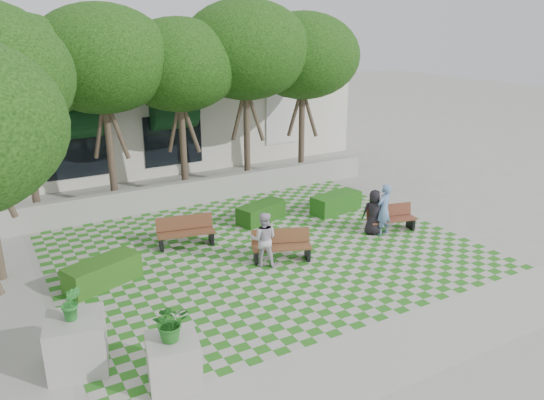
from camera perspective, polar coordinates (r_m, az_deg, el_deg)
ground at (r=15.16m, az=1.19°, el=-6.92°), size 90.00×90.00×0.00m
lawn at (r=15.94m, az=-0.67°, el=-5.54°), size 12.00×12.00×0.00m
sidewalk_south at (r=11.91m, az=13.35°, el=-15.27°), size 16.00×2.00×0.01m
retaining_wall at (r=20.18m, az=-7.90°, el=0.96°), size 15.00×0.36×0.90m
bench_east at (r=17.79m, az=12.65°, el=-1.95°), size 1.69×0.89×0.84m
bench_mid at (r=15.26m, az=1.02°, el=-4.97°), size 1.78×1.14×0.89m
bench_west at (r=16.41m, az=-9.27°, el=-3.41°), size 1.81×0.91×0.91m
hedge_east at (r=19.20m, az=6.90°, el=-0.30°), size 2.01×1.08×0.67m
hedge_midright at (r=18.18m, az=-1.18°, el=-1.34°), size 1.91×1.25×0.62m
hedge_west at (r=14.60m, az=-17.76°, el=-7.46°), size 2.10×1.42×0.68m
planter_front at (r=10.50m, az=-10.62°, el=-15.73°), size 1.13×1.13×1.69m
planter_back at (r=11.42m, az=-20.27°, el=-14.04°), size 1.32×1.32×1.82m
person_blue at (r=17.26m, az=11.94°, el=-1.02°), size 0.69×0.54×1.68m
person_dark at (r=17.27m, az=10.91°, el=-1.31°), size 0.86×0.79×1.47m
person_white at (r=14.80m, az=-0.91°, el=-4.22°), size 0.97×0.92×1.58m
tree_row at (r=18.44m, az=-13.79°, el=13.95°), size 17.70×13.40×7.41m
building at (r=27.28m, az=-12.65°, el=9.82°), size 18.00×8.92×5.15m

